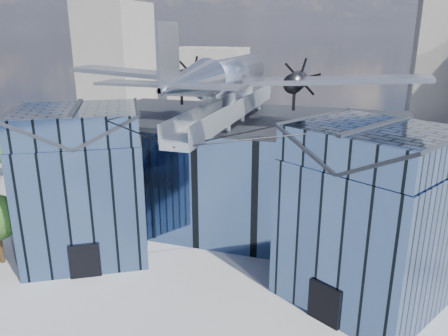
% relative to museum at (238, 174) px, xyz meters
% --- Properties ---
extents(ground_plane, '(120.00, 120.00, 0.00)m').
position_rel_museum_xyz_m(ground_plane, '(-0.00, -5.82, -5.54)').
color(ground_plane, gray).
extents(museum, '(32.88, 24.50, 17.60)m').
position_rel_museum_xyz_m(museum, '(0.00, 0.00, 0.00)').
color(museum, '#425C88').
rests_on(museum, ground).
extents(bg_towers, '(77.00, 24.50, 26.00)m').
position_rel_museum_xyz_m(bg_towers, '(1.45, 44.67, 4.47)').
color(bg_towers, gray).
rests_on(bg_towers, ground).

